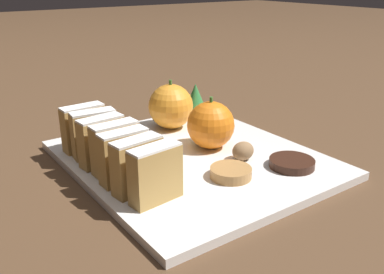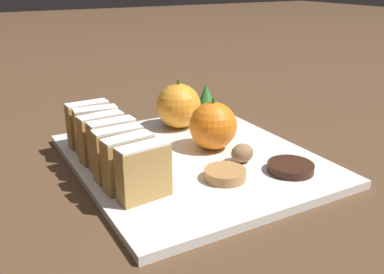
% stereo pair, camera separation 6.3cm
% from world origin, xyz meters
% --- Properties ---
extents(ground_plane, '(6.00, 6.00, 0.00)m').
position_xyz_m(ground_plane, '(0.00, 0.00, 0.00)').
color(ground_plane, '#513823').
extents(serving_platter, '(0.33, 0.38, 0.01)m').
position_xyz_m(serving_platter, '(0.00, 0.00, 0.01)').
color(serving_platter, white).
rests_on(serving_platter, ground_plane).
extents(stollen_slice_front, '(0.07, 0.03, 0.07)m').
position_xyz_m(stollen_slice_front, '(-0.11, -0.09, 0.05)').
color(stollen_slice_front, tan).
rests_on(stollen_slice_front, serving_platter).
extents(stollen_slice_second, '(0.07, 0.03, 0.07)m').
position_xyz_m(stollen_slice_second, '(-0.12, -0.05, 0.05)').
color(stollen_slice_second, tan).
rests_on(stollen_slice_second, serving_platter).
extents(stollen_slice_third, '(0.07, 0.03, 0.07)m').
position_xyz_m(stollen_slice_third, '(-0.12, -0.02, 0.05)').
color(stollen_slice_third, tan).
rests_on(stollen_slice_third, serving_platter).
extents(stollen_slice_fourth, '(0.07, 0.03, 0.07)m').
position_xyz_m(stollen_slice_fourth, '(-0.12, 0.02, 0.05)').
color(stollen_slice_fourth, tan).
rests_on(stollen_slice_fourth, serving_platter).
extents(stollen_slice_fifth, '(0.07, 0.03, 0.07)m').
position_xyz_m(stollen_slice_fifth, '(-0.12, 0.05, 0.05)').
color(stollen_slice_fifth, tan).
rests_on(stollen_slice_fifth, serving_platter).
extents(stollen_slice_sixth, '(0.07, 0.03, 0.07)m').
position_xyz_m(stollen_slice_sixth, '(-0.12, 0.08, 0.05)').
color(stollen_slice_sixth, tan).
rests_on(stollen_slice_sixth, serving_platter).
extents(stollen_slice_back, '(0.07, 0.03, 0.07)m').
position_xyz_m(stollen_slice_back, '(-0.12, 0.12, 0.05)').
color(stollen_slice_back, tan).
rests_on(stollen_slice_back, serving_platter).
extents(orange_near, '(0.08, 0.08, 0.09)m').
position_xyz_m(orange_near, '(0.04, 0.12, 0.05)').
color(orange_near, orange).
rests_on(orange_near, serving_platter).
extents(orange_far, '(0.07, 0.07, 0.08)m').
position_xyz_m(orange_far, '(0.04, 0.01, 0.05)').
color(orange_far, orange).
rests_on(orange_far, serving_platter).
extents(walnut, '(0.03, 0.03, 0.03)m').
position_xyz_m(walnut, '(0.05, -0.06, 0.03)').
color(walnut, '#8E6B47').
rests_on(walnut, serving_platter).
extents(chocolate_cookie, '(0.06, 0.06, 0.01)m').
position_xyz_m(chocolate_cookie, '(0.09, -0.11, 0.02)').
color(chocolate_cookie, '#381E14').
rests_on(chocolate_cookie, serving_platter).
extents(gingerbread_cookie, '(0.06, 0.06, 0.01)m').
position_xyz_m(gingerbread_cookie, '(-0.00, -0.09, 0.02)').
color(gingerbread_cookie, '#B27F47').
rests_on(gingerbread_cookie, serving_platter).
extents(evergreen_sprig, '(0.05, 0.05, 0.06)m').
position_xyz_m(evergreen_sprig, '(0.11, 0.15, 0.04)').
color(evergreen_sprig, '#2D7538').
rests_on(evergreen_sprig, serving_platter).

